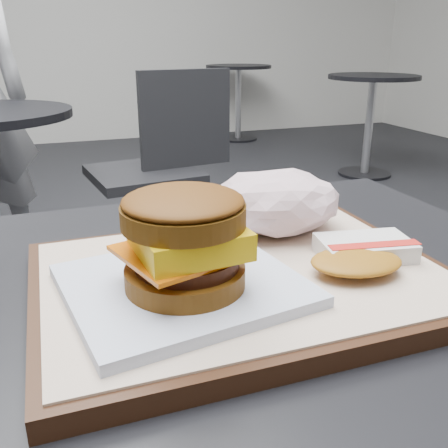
% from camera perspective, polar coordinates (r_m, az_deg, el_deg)
% --- Properties ---
extents(serving_tray, '(0.38, 0.28, 0.02)m').
position_cam_1_polar(serving_tray, '(0.47, 2.20, -6.41)').
color(serving_tray, black).
rests_on(serving_tray, customer_table).
extents(breakfast_sandwich, '(0.21, 0.20, 0.09)m').
position_cam_1_polar(breakfast_sandwich, '(0.41, -4.57, -3.14)').
color(breakfast_sandwich, white).
rests_on(breakfast_sandwich, serving_tray).
extents(hash_brown, '(0.13, 0.10, 0.02)m').
position_cam_1_polar(hash_brown, '(0.49, 15.38, -3.32)').
color(hash_brown, silver).
rests_on(hash_brown, serving_tray).
extents(crumpled_wrapper, '(0.15, 0.12, 0.07)m').
position_cam_1_polar(crumpled_wrapper, '(0.56, 5.88, 2.52)').
color(crumpled_wrapper, white).
rests_on(crumpled_wrapper, serving_tray).
extents(neighbor_chair, '(0.63, 0.47, 0.88)m').
position_cam_1_polar(neighbor_chair, '(2.13, -7.47, 7.12)').
color(neighbor_chair, '#9C9CA1').
rests_on(neighbor_chair, ground).
extents(bg_table_near, '(0.66, 0.66, 0.75)m').
position_cam_1_polar(bg_table_near, '(3.97, 16.50, 13.33)').
color(bg_table_near, black).
rests_on(bg_table_near, ground).
extents(bg_table_far, '(0.66, 0.66, 0.75)m').
position_cam_1_polar(bg_table_far, '(5.27, 1.65, 15.67)').
color(bg_table_far, black).
rests_on(bg_table_far, ground).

